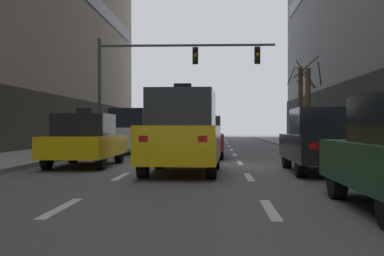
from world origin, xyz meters
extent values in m
plane|color=#515156|center=(0.00, 0.00, 0.00)|extent=(120.00, 120.00, 0.00)
cube|color=silver|center=(-1.57, -8.00, 0.00)|extent=(0.16, 2.00, 0.01)
cube|color=silver|center=(-1.57, -3.00, 0.00)|extent=(0.16, 2.00, 0.01)
cube|color=silver|center=(-1.57, 2.00, 0.00)|extent=(0.16, 2.00, 0.01)
cube|color=silver|center=(-1.57, 7.00, 0.00)|extent=(0.16, 2.00, 0.01)
cube|color=silver|center=(-1.57, 12.00, 0.00)|extent=(0.16, 2.00, 0.01)
cube|color=silver|center=(-1.57, 17.00, 0.00)|extent=(0.16, 2.00, 0.01)
cube|color=silver|center=(-1.57, 22.00, 0.00)|extent=(0.16, 2.00, 0.01)
cube|color=silver|center=(-1.57, 27.00, 0.00)|extent=(0.16, 2.00, 0.01)
cube|color=silver|center=(-1.57, 32.00, 0.00)|extent=(0.16, 2.00, 0.01)
cube|color=silver|center=(1.57, -8.00, 0.00)|extent=(0.16, 2.00, 0.01)
cube|color=silver|center=(1.57, -3.00, 0.00)|extent=(0.16, 2.00, 0.01)
cube|color=silver|center=(1.57, 2.00, 0.00)|extent=(0.16, 2.00, 0.01)
cube|color=silver|center=(1.57, 7.00, 0.00)|extent=(0.16, 2.00, 0.01)
cube|color=silver|center=(1.57, 12.00, 0.00)|extent=(0.16, 2.00, 0.01)
cube|color=silver|center=(1.57, 17.00, 0.00)|extent=(0.16, 2.00, 0.01)
cube|color=silver|center=(1.57, 22.00, 0.00)|extent=(0.16, 2.00, 0.01)
cube|color=silver|center=(1.57, 27.00, 0.00)|extent=(0.16, 2.00, 0.01)
cube|color=silver|center=(1.57, 32.00, 0.00)|extent=(0.16, 2.00, 0.01)
cylinder|color=black|center=(-3.95, 30.74, 0.32)|extent=(0.22, 0.64, 0.63)
cylinder|color=black|center=(-2.42, 30.77, 0.32)|extent=(0.22, 0.64, 0.63)
cylinder|color=black|center=(-3.89, 28.16, 0.32)|extent=(0.22, 0.64, 0.63)
cylinder|color=black|center=(-2.36, 28.19, 0.32)|extent=(0.22, 0.64, 0.63)
cube|color=yellow|center=(-3.16, 29.46, 0.62)|extent=(1.85, 4.24, 0.61)
cube|color=black|center=(-3.15, 29.27, 1.25)|extent=(1.57, 1.85, 0.65)
cube|color=white|center=(-3.82, 31.51, 0.73)|extent=(0.19, 0.08, 0.13)
cube|color=red|center=(-3.73, 27.39, 0.73)|extent=(0.19, 0.08, 0.13)
cube|color=white|center=(-2.59, 31.54, 0.73)|extent=(0.19, 0.08, 0.13)
cube|color=red|center=(-2.50, 27.42, 0.73)|extent=(0.19, 0.08, 0.13)
cube|color=black|center=(-3.15, 29.27, 1.66)|extent=(0.42, 0.20, 0.17)
cylinder|color=black|center=(-0.75, 29.57, 0.32)|extent=(0.23, 0.64, 0.64)
cylinder|color=black|center=(0.79, 29.52, 0.32)|extent=(0.23, 0.64, 0.64)
cylinder|color=black|center=(-0.84, 26.97, 0.32)|extent=(0.23, 0.64, 0.64)
cylinder|color=black|center=(0.70, 26.91, 0.32)|extent=(0.23, 0.64, 0.64)
cube|color=#B7BABF|center=(-0.03, 28.24, 0.63)|extent=(1.93, 4.31, 0.62)
cube|color=black|center=(-0.03, 28.05, 1.26)|extent=(1.61, 1.89, 0.66)
cube|color=white|center=(-0.57, 30.35, 0.74)|extent=(0.20, 0.08, 0.14)
cube|color=red|center=(-0.72, 26.18, 0.74)|extent=(0.20, 0.08, 0.14)
cube|color=white|center=(0.67, 30.30, 0.74)|extent=(0.20, 0.08, 0.14)
cube|color=red|center=(0.52, 26.14, 0.74)|extent=(0.20, 0.08, 0.14)
cylinder|color=black|center=(-0.88, -0.66, 0.34)|extent=(0.25, 0.68, 0.67)
cylinder|color=black|center=(0.75, -0.71, 0.34)|extent=(0.25, 0.68, 0.67)
cylinder|color=black|center=(-0.97, -3.42, 0.34)|extent=(0.25, 0.68, 0.67)
cylinder|color=black|center=(0.66, -3.47, 0.34)|extent=(0.25, 0.68, 0.67)
cube|color=yellow|center=(-0.11, -2.06, 0.80)|extent=(2.02, 4.55, 0.92)
cube|color=black|center=(-0.11, -2.06, 1.72)|extent=(1.72, 2.71, 0.92)
cube|color=white|center=(-0.70, 0.16, 0.96)|extent=(0.21, 0.09, 0.14)
cube|color=red|center=(-0.84, -4.25, 0.96)|extent=(0.21, 0.09, 0.14)
cube|color=white|center=(0.62, 0.12, 0.96)|extent=(0.21, 0.09, 0.14)
cube|color=red|center=(0.48, -4.29, 0.96)|extent=(0.21, 0.09, 0.14)
cube|color=black|center=(-0.11, -2.06, 2.27)|extent=(0.46, 0.22, 0.18)
cylinder|color=black|center=(-4.02, 1.56, 0.32)|extent=(0.22, 0.65, 0.65)
cylinder|color=black|center=(-2.46, 1.54, 0.32)|extent=(0.22, 0.65, 0.65)
cylinder|color=black|center=(-4.05, -1.09, 0.32)|extent=(0.22, 0.65, 0.65)
cylinder|color=black|center=(-2.48, -1.10, 0.32)|extent=(0.22, 0.65, 0.65)
cube|color=yellow|center=(-3.25, 0.23, 0.64)|extent=(1.85, 4.32, 0.63)
cube|color=black|center=(-3.26, 0.03, 1.28)|extent=(1.58, 1.88, 0.67)
cube|color=white|center=(-3.86, 2.35, 0.75)|extent=(0.20, 0.08, 0.14)
cube|color=red|center=(-3.91, -1.88, 0.75)|extent=(0.20, 0.08, 0.14)
cube|color=white|center=(-2.60, 2.33, 0.75)|extent=(0.20, 0.08, 0.14)
cube|color=red|center=(-2.65, -1.89, 0.75)|extent=(0.20, 0.08, 0.14)
cube|color=black|center=(-3.26, 0.03, 1.70)|extent=(0.43, 0.20, 0.18)
cylinder|color=black|center=(-0.66, 6.20, 0.33)|extent=(0.22, 0.65, 0.65)
cylinder|color=black|center=(0.92, 6.20, 0.33)|extent=(0.22, 0.65, 0.65)
cylinder|color=black|center=(-0.65, 3.54, 0.33)|extent=(0.22, 0.65, 0.65)
cylinder|color=black|center=(0.93, 3.54, 0.33)|extent=(0.22, 0.65, 0.65)
cube|color=maroon|center=(0.14, 4.87, 0.64)|extent=(1.83, 4.34, 0.63)
cube|color=black|center=(0.14, 4.67, 1.29)|extent=(1.58, 1.88, 0.67)
cube|color=white|center=(-0.50, 7.00, 0.75)|extent=(0.20, 0.08, 0.14)
cube|color=red|center=(-0.49, 2.74, 0.75)|extent=(0.20, 0.08, 0.14)
cube|color=white|center=(0.77, 7.00, 0.75)|extent=(0.20, 0.08, 0.14)
cube|color=red|center=(0.78, 2.74, 0.75)|extent=(0.20, 0.08, 0.14)
cylinder|color=black|center=(-0.81, 24.32, 0.33)|extent=(0.24, 0.66, 0.66)
cylinder|color=black|center=(0.78, 24.27, 0.33)|extent=(0.24, 0.66, 0.66)
cylinder|color=black|center=(-0.88, 21.64, 0.33)|extent=(0.24, 0.66, 0.66)
cylinder|color=black|center=(0.71, 21.59, 0.33)|extent=(0.24, 0.66, 0.66)
cube|color=navy|center=(-0.05, 22.96, 0.77)|extent=(1.95, 4.42, 0.89)
cube|color=black|center=(-0.05, 22.96, 1.67)|extent=(1.66, 2.63, 0.89)
cube|color=white|center=(-0.63, 25.12, 0.93)|extent=(0.20, 0.09, 0.14)
cube|color=red|center=(-0.75, 20.83, 0.93)|extent=(0.20, 0.09, 0.14)
cube|color=white|center=(0.65, 25.08, 0.93)|extent=(0.20, 0.09, 0.14)
cube|color=red|center=(0.53, 20.79, 0.93)|extent=(0.20, 0.09, 0.14)
cylinder|color=black|center=(-3.85, 9.44, 0.32)|extent=(0.23, 0.64, 0.63)
cylinder|color=black|center=(-2.32, 9.38, 0.32)|extent=(0.23, 0.64, 0.63)
cylinder|color=black|center=(-3.94, 6.85, 0.32)|extent=(0.23, 0.64, 0.63)
cylinder|color=black|center=(-2.41, 6.79, 0.32)|extent=(0.23, 0.64, 0.63)
cube|color=white|center=(-3.13, 8.12, 0.75)|extent=(1.91, 4.28, 0.86)
cube|color=black|center=(-3.13, 8.12, 1.61)|extent=(1.62, 2.55, 0.86)
cube|color=white|center=(-3.67, 10.21, 0.90)|extent=(0.19, 0.08, 0.13)
cube|color=red|center=(-3.82, 6.07, 0.90)|extent=(0.19, 0.08, 0.13)
cube|color=white|center=(-2.44, 10.16, 0.90)|extent=(0.19, 0.08, 0.13)
cube|color=red|center=(-2.59, 6.02, 0.90)|extent=(0.19, 0.08, 0.13)
cylinder|color=black|center=(2.83, -6.78, 0.34)|extent=(0.23, 0.68, 0.68)
cube|color=white|center=(2.98, -5.95, 0.78)|extent=(0.21, 0.08, 0.14)
cylinder|color=black|center=(2.84, -0.26, 0.34)|extent=(0.24, 0.69, 0.68)
cylinder|color=black|center=(4.50, -0.28, 0.34)|extent=(0.24, 0.69, 0.68)
cylinder|color=black|center=(2.81, -3.06, 0.34)|extent=(0.24, 0.69, 0.68)
cylinder|color=black|center=(4.47, -3.08, 0.34)|extent=(0.24, 0.69, 0.68)
cube|color=black|center=(3.66, -1.67, 0.67)|extent=(1.96, 4.59, 0.66)
cube|color=black|center=(3.66, -1.88, 1.36)|extent=(1.68, 1.99, 0.71)
cube|color=white|center=(3.02, 0.58, 0.79)|extent=(0.21, 0.09, 0.15)
cube|color=red|center=(2.96, -3.91, 0.79)|extent=(0.21, 0.09, 0.15)
cube|color=white|center=(4.35, 0.56, 0.79)|extent=(0.21, 0.09, 0.15)
cube|color=red|center=(4.30, -3.92, 0.79)|extent=(0.21, 0.09, 0.15)
cylinder|color=#4C4C51|center=(-5.11, 10.36, 2.90)|extent=(0.18, 0.18, 5.52)
cylinder|color=#4C4C51|center=(-0.71, 10.36, 5.28)|extent=(8.80, 0.12, 0.12)
cube|color=black|center=(-0.27, 10.36, 4.76)|extent=(0.28, 0.24, 0.84)
sphere|color=#4B0704|center=(-0.27, 10.22, 5.02)|extent=(0.17, 0.17, 0.17)
sphere|color=orange|center=(-0.27, 10.22, 4.76)|extent=(0.17, 0.17, 0.17)
sphere|color=#073E10|center=(-0.27, 10.22, 4.50)|extent=(0.17, 0.17, 0.17)
cube|color=black|center=(2.81, 10.36, 4.76)|extent=(0.28, 0.24, 0.84)
sphere|color=#4B0704|center=(2.81, 10.22, 5.02)|extent=(0.17, 0.17, 0.17)
sphere|color=orange|center=(2.81, 10.22, 4.76)|extent=(0.17, 0.17, 0.17)
sphere|color=#073E10|center=(2.81, 10.22, 4.50)|extent=(0.17, 0.17, 0.17)
cylinder|color=#4C3823|center=(6.15, 15.19, 2.39)|extent=(0.30, 0.30, 4.50)
cylinder|color=#42301E|center=(6.77, 14.99, 4.30)|extent=(0.50, 1.32, 1.27)
cylinder|color=#42301E|center=(5.64, 15.14, 3.59)|extent=(0.17, 1.07, 0.84)
cylinder|color=#42301E|center=(6.15, 15.93, 4.78)|extent=(1.52, 0.09, 1.33)
cylinder|color=#4C3823|center=(6.15, 17.99, 2.57)|extent=(0.28, 0.28, 4.85)
cylinder|color=#42301E|center=(6.38, 17.42, 4.31)|extent=(1.21, 0.55, 1.31)
cylinder|color=#42301E|center=(6.40, 17.35, 4.49)|extent=(1.36, 0.59, 1.67)
cylinder|color=#42301E|center=(5.61, 18.30, 4.50)|extent=(0.69, 1.16, 1.22)
camera|label=1|loc=(0.77, -15.84, 1.23)|focal=49.23mm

